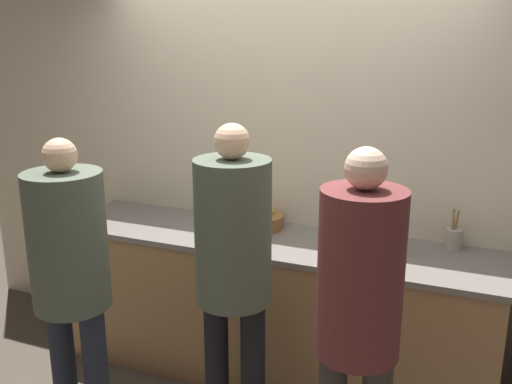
{
  "coord_description": "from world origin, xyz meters",
  "views": [
    {
      "loc": [
        1.2,
        -2.74,
        2.18
      ],
      "look_at": [
        0.0,
        0.15,
        1.3
      ],
      "focal_mm": 40.0,
      "sensor_mm": 36.0,
      "label": 1
    }
  ],
  "objects_px": {
    "person_center": "(233,258)",
    "person_right": "(359,307)",
    "fruit_bowl": "(258,220)",
    "cup_white": "(376,240)",
    "utensil_crock": "(453,238)",
    "bottle_green": "(382,250)",
    "person_left": "(70,265)",
    "bottle_dark": "(397,236)"
  },
  "relations": [
    {
      "from": "utensil_crock",
      "to": "bottle_dark",
      "type": "distance_m",
      "value": 0.36
    },
    {
      "from": "person_center",
      "to": "bottle_green",
      "type": "relative_size",
      "value": 6.96
    },
    {
      "from": "person_left",
      "to": "person_right",
      "type": "xyz_separation_m",
      "value": [
        1.47,
        0.07,
        0.02
      ]
    },
    {
      "from": "fruit_bowl",
      "to": "bottle_dark",
      "type": "height_order",
      "value": "bottle_dark"
    },
    {
      "from": "fruit_bowl",
      "to": "cup_white",
      "type": "bearing_deg",
      "value": -4.99
    },
    {
      "from": "cup_white",
      "to": "fruit_bowl",
      "type": "bearing_deg",
      "value": 175.01
    },
    {
      "from": "person_center",
      "to": "utensil_crock",
      "type": "bearing_deg",
      "value": 42.23
    },
    {
      "from": "person_center",
      "to": "bottle_dark",
      "type": "relative_size",
      "value": 7.19
    },
    {
      "from": "bottle_dark",
      "to": "cup_white",
      "type": "xyz_separation_m",
      "value": [
        -0.12,
        0.03,
        -0.05
      ]
    },
    {
      "from": "person_left",
      "to": "person_center",
      "type": "bearing_deg",
      "value": 22.02
    },
    {
      "from": "person_center",
      "to": "cup_white",
      "type": "distance_m",
      "value": 0.96
    },
    {
      "from": "person_left",
      "to": "cup_white",
      "type": "relative_size",
      "value": 19.54
    },
    {
      "from": "utensil_crock",
      "to": "bottle_green",
      "type": "height_order",
      "value": "bottle_green"
    },
    {
      "from": "person_center",
      "to": "cup_white",
      "type": "relative_size",
      "value": 20.38
    },
    {
      "from": "person_center",
      "to": "bottle_green",
      "type": "bearing_deg",
      "value": 35.23
    },
    {
      "from": "person_left",
      "to": "bottle_green",
      "type": "relative_size",
      "value": 6.68
    },
    {
      "from": "fruit_bowl",
      "to": "cup_white",
      "type": "height_order",
      "value": "fruit_bowl"
    },
    {
      "from": "person_left",
      "to": "person_right",
      "type": "distance_m",
      "value": 1.47
    },
    {
      "from": "person_center",
      "to": "fruit_bowl",
      "type": "xyz_separation_m",
      "value": [
        -0.21,
        0.83,
        -0.08
      ]
    },
    {
      "from": "bottle_dark",
      "to": "cup_white",
      "type": "distance_m",
      "value": 0.14
    },
    {
      "from": "person_right",
      "to": "utensil_crock",
      "type": "relative_size",
      "value": 7.26
    },
    {
      "from": "person_right",
      "to": "bottle_dark",
      "type": "xyz_separation_m",
      "value": [
        0.0,
        0.97,
        -0.0
      ]
    },
    {
      "from": "bottle_dark",
      "to": "bottle_green",
      "type": "bearing_deg",
      "value": -97.78
    },
    {
      "from": "fruit_bowl",
      "to": "cup_white",
      "type": "xyz_separation_m",
      "value": [
        0.79,
        -0.07,
        -0.0
      ]
    },
    {
      "from": "person_right",
      "to": "utensil_crock",
      "type": "xyz_separation_m",
      "value": [
        0.3,
        1.15,
        -0.03
      ]
    },
    {
      "from": "utensil_crock",
      "to": "cup_white",
      "type": "distance_m",
      "value": 0.45
    },
    {
      "from": "fruit_bowl",
      "to": "utensil_crock",
      "type": "distance_m",
      "value": 1.21
    },
    {
      "from": "utensil_crock",
      "to": "person_left",
      "type": "bearing_deg",
      "value": -145.46
    },
    {
      "from": "person_center",
      "to": "utensil_crock",
      "type": "xyz_separation_m",
      "value": [
        1.0,
        0.91,
        -0.06
      ]
    },
    {
      "from": "cup_white",
      "to": "person_center",
      "type": "bearing_deg",
      "value": -127.51
    },
    {
      "from": "bottle_green",
      "to": "cup_white",
      "type": "bearing_deg",
      "value": 106.67
    },
    {
      "from": "fruit_bowl",
      "to": "cup_white",
      "type": "relative_size",
      "value": 3.94
    },
    {
      "from": "person_right",
      "to": "person_left",
      "type": "bearing_deg",
      "value": -177.28
    },
    {
      "from": "utensil_crock",
      "to": "bottle_green",
      "type": "bearing_deg",
      "value": -127.4
    },
    {
      "from": "person_left",
      "to": "person_right",
      "type": "height_order",
      "value": "person_right"
    },
    {
      "from": "cup_white",
      "to": "utensil_crock",
      "type": "bearing_deg",
      "value": 19.91
    },
    {
      "from": "person_right",
      "to": "bottle_green",
      "type": "relative_size",
      "value": 6.89
    },
    {
      "from": "bottle_dark",
      "to": "person_right",
      "type": "bearing_deg",
      "value": -90.2
    },
    {
      "from": "utensil_crock",
      "to": "bottle_dark",
      "type": "xyz_separation_m",
      "value": [
        -0.3,
        -0.19,
        0.03
      ]
    },
    {
      "from": "person_right",
      "to": "fruit_bowl",
      "type": "xyz_separation_m",
      "value": [
        -0.9,
        1.07,
        -0.05
      ]
    },
    {
      "from": "person_center",
      "to": "person_right",
      "type": "relative_size",
      "value": 1.01
    },
    {
      "from": "fruit_bowl",
      "to": "bottle_dark",
      "type": "xyz_separation_m",
      "value": [
        0.91,
        -0.1,
        0.05
      ]
    }
  ]
}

